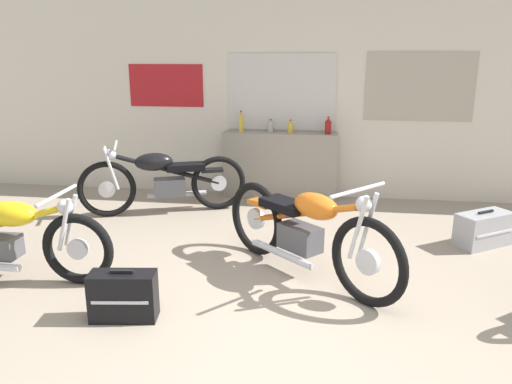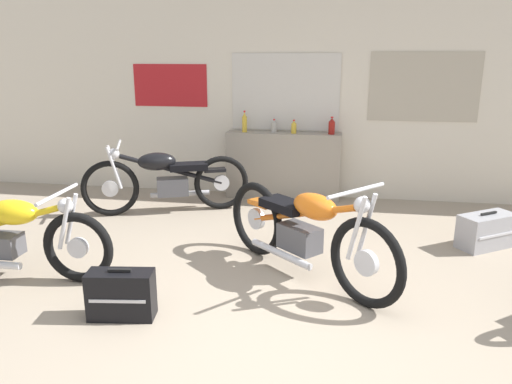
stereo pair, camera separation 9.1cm
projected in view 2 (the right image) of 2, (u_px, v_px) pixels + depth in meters
ground_plane at (270, 342)px, 3.47m from camera, size 24.00×24.00×0.00m
wall_back at (309, 94)px, 6.66m from camera, size 10.00×0.07×2.80m
sill_counter at (283, 166)px, 6.80m from camera, size 1.54×0.28×0.90m
bottle_leftmost at (245, 123)px, 6.70m from camera, size 0.07×0.07×0.29m
bottle_left_center at (274, 126)px, 6.72m from camera, size 0.08×0.08×0.17m
bottle_center at (294, 127)px, 6.61m from camera, size 0.07×0.07×0.18m
bottle_right_center at (332, 126)px, 6.53m from camera, size 0.08×0.08×0.23m
motorcycle_orange at (305, 230)px, 4.37m from camera, size 1.61×1.46×0.93m
motorcycle_yellow at (4, 235)px, 4.37m from camera, size 2.00×0.64×0.81m
motorcycle_black at (167, 179)px, 6.17m from camera, size 1.94×0.90×0.89m
hard_case_black at (121, 295)px, 3.75m from camera, size 0.52×0.27×0.40m
hard_case_silver at (486, 231)px, 5.11m from camera, size 0.64×0.55×0.38m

